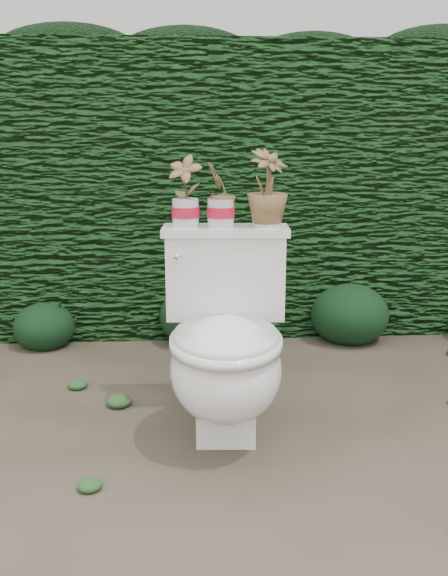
{
  "coord_description": "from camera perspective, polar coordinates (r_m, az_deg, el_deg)",
  "views": [
    {
      "loc": [
        -0.04,
        -2.31,
        1.17
      ],
      "look_at": [
        0.12,
        0.11,
        0.55
      ],
      "focal_mm": 40.0,
      "sensor_mm": 36.0,
      "label": 1
    }
  ],
  "objects": [
    {
      "name": "ground",
      "position": [
        2.59,
        -2.46,
        -12.54
      ],
      "size": [
        60.0,
        60.0,
        0.0
      ],
      "primitive_type": "plane",
      "color": "brown",
      "rests_on": "ground"
    },
    {
      "name": "hedge",
      "position": [
        3.92,
        -3.14,
        8.91
      ],
      "size": [
        8.0,
        1.0,
        1.6
      ],
      "primitive_type": "cube",
      "color": "#1A4717",
      "rests_on": "ground"
    },
    {
      "name": "house_wall",
      "position": [
        8.37,
        0.73,
        20.0
      ],
      "size": [
        8.0,
        3.5,
        4.0
      ],
      "primitive_type": "cube",
      "color": "silver",
      "rests_on": "ground"
    },
    {
      "name": "toilet",
      "position": [
        2.42,
        0.16,
        -5.29
      ],
      "size": [
        0.51,
        0.7,
        0.78
      ],
      "rotation": [
        0.0,
        0.0,
        -0.06
      ],
      "color": "silver",
      "rests_on": "ground"
    },
    {
      "name": "potted_plant_left",
      "position": [
        2.54,
        -3.46,
        8.43
      ],
      "size": [
        0.17,
        0.14,
        0.26
      ],
      "primitive_type": "imported",
      "rotation": [
        0.0,
        0.0,
        5.84
      ],
      "color": "#226A21",
      "rests_on": "toilet"
    },
    {
      "name": "potted_plant_center",
      "position": [
        2.54,
        -0.3,
        8.13
      ],
      "size": [
        0.16,
        0.17,
        0.24
      ],
      "primitive_type": "imported",
      "rotation": [
        0.0,
        0.0,
        4.12
      ],
      "color": "#226A21",
      "rests_on": "toilet"
    },
    {
      "name": "potted_plant_right",
      "position": [
        2.54,
        3.88,
        8.68
      ],
      "size": [
        0.23,
        0.23,
        0.29
      ],
      "primitive_type": "imported",
      "rotation": [
        0.0,
        0.0,
        0.65
      ],
      "color": "#226A21",
      "rests_on": "toilet"
    },
    {
      "name": "liriope_clump_2",
      "position": [
        3.61,
        -15.72,
        -2.91
      ],
      "size": [
        0.33,
        0.33,
        0.26
      ],
      "primitive_type": "ellipsoid",
      "color": "black",
      "rests_on": "ground"
    },
    {
      "name": "liriope_clump_3",
      "position": [
        3.54,
        -2.22,
        -1.98
      ],
      "size": [
        0.44,
        0.44,
        0.35
      ],
      "primitive_type": "ellipsoid",
      "color": "black",
      "rests_on": "ground"
    },
    {
      "name": "liriope_clump_4",
      "position": [
        3.63,
        11.12,
        -1.88
      ],
      "size": [
        0.43,
        0.43,
        0.35
      ],
      "primitive_type": "ellipsoid",
      "color": "black",
      "rests_on": "ground"
    }
  ]
}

